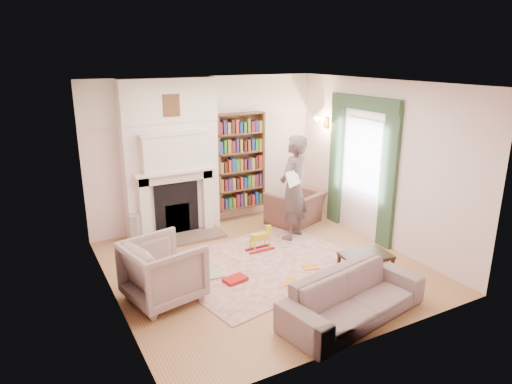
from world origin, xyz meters
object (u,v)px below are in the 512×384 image
armchair_left (163,271)px  paraffin_heater (136,230)px  man_reading (294,188)px  sofa (353,297)px  bookcase (240,161)px  rocking_horse (260,239)px  coffee_table (365,268)px  armchair_reading (295,208)px

armchair_left → paraffin_heater: armchair_left is taller
armchair_left → man_reading: 2.91m
sofa → man_reading: (0.74, 2.55, 0.65)m
bookcase → paraffin_heater: bookcase is taller
bookcase → paraffin_heater: (-2.19, -0.34, -0.90)m
paraffin_heater → rocking_horse: 2.16m
man_reading → rocking_horse: bearing=-13.8°
sofa → rocking_horse: size_ratio=4.13×
bookcase → rocking_horse: size_ratio=3.84×
sofa → coffee_table: (0.75, 0.63, -0.07)m
paraffin_heater → rocking_horse: size_ratio=1.14×
coffee_table → rocking_horse: size_ratio=1.45×
bookcase → armchair_left: (-2.31, -2.35, -0.75)m
sofa → paraffin_heater: size_ratio=3.62×
sofa → coffee_table: size_ratio=2.84×
rocking_horse → man_reading: bearing=14.4°
sofa → paraffin_heater: 4.01m
sofa → man_reading: size_ratio=1.06×
armchair_left → coffee_table: bearing=-121.0°
bookcase → armchair_left: 3.38m
paraffin_heater → sofa: bearing=-63.0°
armchair_reading → paraffin_heater: (-3.01, 0.43, -0.04)m
bookcase → sofa: (-0.37, -3.91, -0.88)m
armchair_left → man_reading: (2.69, 0.99, 0.51)m
bookcase → coffee_table: bearing=-83.4°
sofa → man_reading: bearing=63.1°
man_reading → paraffin_heater: bearing=-51.5°
man_reading → coffee_table: size_ratio=2.67×
man_reading → coffee_table: (0.01, -1.92, -0.71)m
armchair_reading → sofa: bearing=48.8°
coffee_table → paraffin_heater: size_ratio=1.27×
armchair_left → coffee_table: 2.86m
rocking_horse → paraffin_heater: bearing=143.3°
sofa → rocking_horse: sofa is taller
coffee_table → rocking_horse: 1.87m
sofa → paraffin_heater: sofa is taller
armchair_reading → man_reading: bearing=32.7°
coffee_table → rocking_horse: bearing=123.2°
armchair_left → paraffin_heater: size_ratio=1.69×
bookcase → man_reading: (0.37, -1.36, -0.24)m
armchair_left → man_reading: man_reading is taller
sofa → man_reading: 2.73m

